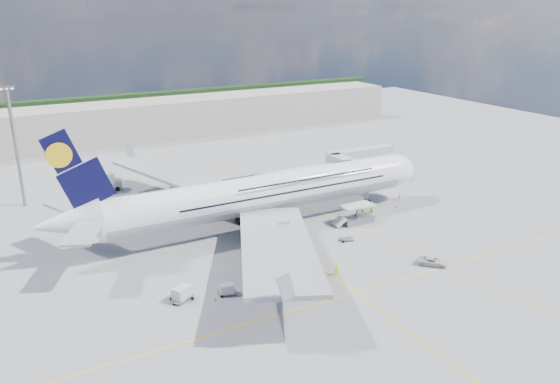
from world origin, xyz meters
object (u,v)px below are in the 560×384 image
jet_bridge (356,160)px  cone_wing_left_outer (161,200)px  dolly_row_a (227,289)px  cone_nose (397,206)px  dolly_row_c (256,268)px  crew_loader (363,212)px  dolly_back (182,293)px  cargo_loader (356,216)px  crew_van (372,208)px  dolly_nose_near (303,240)px  cone_wing_left_inner (227,210)px  service_van (433,261)px  crew_tug (337,270)px  cone_wing_right_inner (242,251)px  cone_tail (93,244)px  airliner (265,192)px  light_mast (16,146)px  cone_wing_right_outer (215,299)px  crew_wing (285,272)px  dolly_row_b (275,264)px  catering_truck_inner (230,197)px  baggage_tug (293,255)px  dolly_nose_far (346,239)px  crew_nose (400,196)px

jet_bridge → cone_wing_left_outer: bearing=163.7°
dolly_row_a → cone_nose: (46.66, 16.92, -0.63)m
dolly_row_c → crew_loader: (30.00, 11.22, 0.62)m
dolly_back → cargo_loader: bearing=-14.8°
crew_van → dolly_nose_near: bearing=74.8°
jet_bridge → cone_wing_left_inner: size_ratio=29.30×
service_van → crew_van: (6.38, 24.41, 0.30)m
jet_bridge → crew_tug: size_ratio=9.47×
cone_wing_left_inner → cone_wing_right_inner: (-5.75, -19.95, -0.01)m
cone_wing_right_inner → cone_tail: bearing=144.5°
airliner → light_mast: light_mast is taller
service_van → cone_wing_right_outer: 36.63m
crew_van → cone_wing_left_outer: 45.92m
airliner → crew_wing: size_ratio=50.83×
dolly_back → crew_van: bearing=-13.8°
dolly_row_c → dolly_nose_near: 12.49m
dolly_row_b → catering_truck_inner: bearing=92.9°
catering_truck_inner → cone_wing_left_outer: size_ratio=12.61×
jet_bridge → dolly_row_b: jet_bridge is taller
dolly_row_a → dolly_nose_near: 21.24m
dolly_nose_near → baggage_tug: dolly_nose_near is taller
dolly_row_b → baggage_tug: bearing=41.3°
light_mast → crew_van: bearing=-31.9°
airliner → cone_nose: size_ratio=139.99×
airliner → cargo_loader: airliner is taller
dolly_nose_near → cone_wing_right_inner: (-10.78, 2.48, -0.77)m
crew_loader → cargo_loader: bearing=-98.0°
dolly_back → crew_wing: bearing=-34.5°
cone_wing_left_outer → cone_tail: 24.40m
cargo_loader → cone_wing_left_outer: size_ratio=16.60×
airliner → cone_wing_left_outer: airliner is taller
service_van → cone_tail: bearing=98.8°
crew_wing → crew_tug: crew_tug is taller
dolly_back → cone_wing_right_outer: (4.20, -2.46, -0.92)m
cone_wing_left_outer → cone_wing_right_outer: (-5.88, -45.73, -0.00)m
dolly_row_c → dolly_back: size_ratio=0.71×
dolly_row_c → baggage_tug: baggage_tug is taller
cargo_loader → dolly_nose_far: 9.48m
crew_tug → dolly_row_a: bearing=164.4°
cone_wing_left_inner → cone_wing_left_outer: 16.34m
cargo_loader → dolly_back: cargo_loader is taller
dolly_nose_far → crew_tug: bearing=-105.3°
catering_truck_inner → cone_nose: catering_truck_inner is taller
dolly_row_c → dolly_back: dolly_back is taller
crew_tug → cone_wing_left_inner: 35.14m
airliner → cone_wing_left_inner: airliner is taller
crew_nose → cone_tail: 64.67m
baggage_tug → cone_tail: 36.18m
cone_tail → cargo_loader: bearing=-16.1°
cargo_loader → cone_tail: cargo_loader is taller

